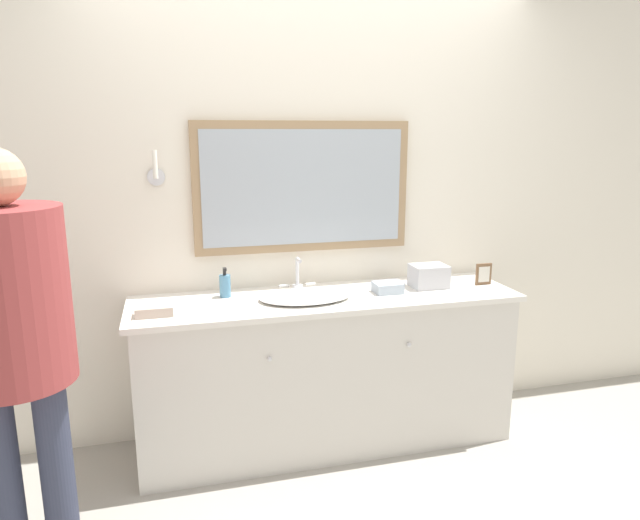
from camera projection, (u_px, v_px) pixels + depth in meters
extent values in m
plane|color=#9E998E|center=(342.00, 470.00, 2.95)|extent=(14.00, 14.00, 0.00)
cube|color=silver|center=(312.00, 210.00, 3.25)|extent=(8.00, 0.06, 2.55)
cube|color=#997A56|center=(303.00, 187.00, 3.16)|extent=(1.21, 0.04, 0.72)
cube|color=#9EA8B2|center=(304.00, 187.00, 3.14)|extent=(1.12, 0.01, 0.63)
cylinder|color=silver|center=(156.00, 177.00, 2.95)|extent=(0.09, 0.01, 0.09)
cylinder|color=silver|center=(156.00, 178.00, 2.90)|extent=(0.02, 0.10, 0.02)
cylinder|color=white|center=(155.00, 164.00, 2.84)|extent=(0.02, 0.02, 0.14)
cube|color=beige|center=(327.00, 373.00, 3.15)|extent=(2.01, 0.52, 0.82)
cube|color=silver|center=(327.00, 299.00, 3.05)|extent=(2.07, 0.56, 0.03)
sphere|color=silver|center=(270.00, 359.00, 2.75)|extent=(0.02, 0.02, 0.02)
sphere|color=silver|center=(409.00, 345.00, 2.93)|extent=(0.02, 0.02, 0.02)
ellipsoid|color=white|center=(305.00, 296.00, 2.99)|extent=(0.49, 0.32, 0.03)
cylinder|color=silver|center=(297.00, 288.00, 3.16)|extent=(0.06, 0.06, 0.03)
cylinder|color=silver|center=(297.00, 272.00, 3.14)|extent=(0.02, 0.02, 0.15)
cylinder|color=silver|center=(299.00, 260.00, 3.09)|extent=(0.02, 0.07, 0.02)
cylinder|color=white|center=(284.00, 286.00, 3.14)|extent=(0.05, 0.02, 0.02)
cylinder|color=white|center=(311.00, 284.00, 3.17)|extent=(0.05, 0.02, 0.02)
cylinder|color=teal|center=(225.00, 286.00, 3.02)|extent=(0.06, 0.06, 0.12)
cylinder|color=black|center=(225.00, 272.00, 3.01)|extent=(0.02, 0.02, 0.04)
cube|color=black|center=(225.00, 269.00, 2.99)|extent=(0.02, 0.03, 0.01)
cube|color=#BCBCC1|center=(429.00, 276.00, 3.21)|extent=(0.20, 0.15, 0.13)
cube|color=black|center=(435.00, 279.00, 3.15)|extent=(0.14, 0.01, 0.09)
cube|color=brown|center=(484.00, 274.00, 3.26)|extent=(0.10, 0.01, 0.12)
cube|color=beige|center=(484.00, 274.00, 3.26)|extent=(0.07, 0.00, 0.09)
cube|color=#B7A899|center=(154.00, 311.00, 2.72)|extent=(0.18, 0.10, 0.05)
cube|color=#A8B7C6|center=(388.00, 288.00, 3.11)|extent=(0.15, 0.12, 0.05)
cube|color=silver|center=(389.00, 283.00, 3.30)|extent=(0.15, 0.12, 0.01)
cylinder|color=#33384C|center=(4.00, 475.00, 2.25)|extent=(0.13, 0.13, 0.77)
cylinder|color=#33384C|center=(57.00, 468.00, 2.30)|extent=(0.13, 0.13, 0.77)
cylinder|color=#933838|center=(9.00, 297.00, 2.11)|extent=(0.43, 0.43, 0.67)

